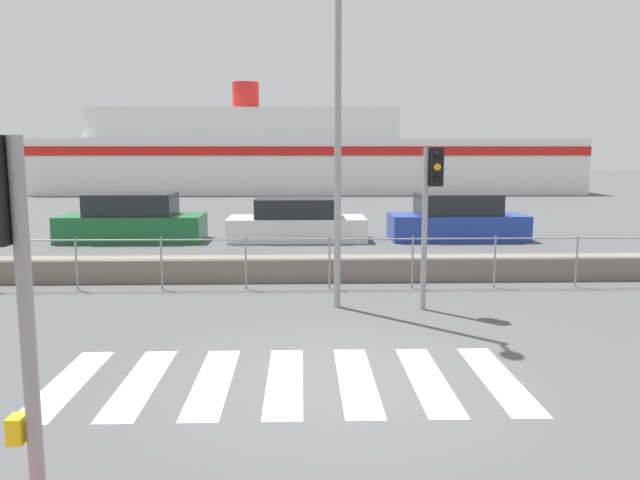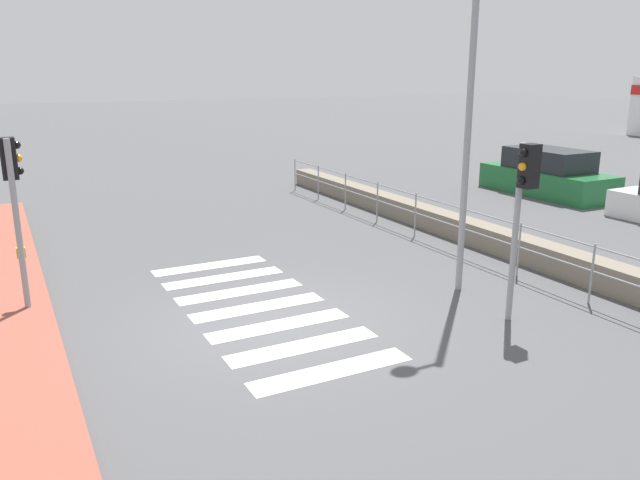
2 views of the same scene
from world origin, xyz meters
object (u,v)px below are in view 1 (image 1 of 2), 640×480
(traffic_light_near, at_px, (7,267))
(parked_car_white, at_px, (297,222))
(parked_car_green, at_px, (132,221))
(streetlamp, at_px, (338,72))
(traffic_light_far, at_px, (431,192))
(parked_car_blue, at_px, (457,220))
(ferry_boat, at_px, (297,157))

(traffic_light_near, bearing_deg, parked_car_white, 83.87)
(traffic_light_near, xyz_separation_m, parked_car_green, (-3.54, 15.99, -1.49))
(streetlamp, xyz_separation_m, parked_car_white, (-0.80, 8.84, -3.64))
(traffic_light_far, distance_m, parked_car_green, 11.91)
(parked_car_blue, bearing_deg, streetlamp, -116.42)
(traffic_light_near, relative_size, parked_car_blue, 0.68)
(traffic_light_near, distance_m, parked_car_blue, 17.48)
(traffic_light_near, distance_m, streetlamp, 7.86)
(parked_car_green, bearing_deg, traffic_light_near, -77.53)
(parked_car_green, bearing_deg, streetlamp, -55.58)
(traffic_light_near, relative_size, ferry_boat, 0.08)
(streetlamp, bearing_deg, traffic_light_far, -3.97)
(ferry_boat, distance_m, parked_car_blue, 24.11)
(parked_car_white, distance_m, parked_car_blue, 5.19)
(streetlamp, relative_size, parked_car_green, 1.55)
(traffic_light_far, xyz_separation_m, streetlamp, (-1.65, 0.11, 2.07))
(traffic_light_near, xyz_separation_m, parked_car_white, (1.72, 15.99, -1.56))
(traffic_light_far, xyz_separation_m, parked_car_blue, (2.74, 8.95, -1.51))
(ferry_boat, xyz_separation_m, parked_car_blue, (5.34, -23.45, -1.76))
(traffic_light_far, distance_m, parked_car_white, 9.41)
(traffic_light_near, bearing_deg, parked_car_green, 102.47)
(parked_car_green, bearing_deg, parked_car_blue, 0.00)
(parked_car_green, bearing_deg, parked_car_white, -0.00)
(traffic_light_near, bearing_deg, parked_car_blue, 66.62)
(traffic_light_far, bearing_deg, parked_car_green, 130.73)
(traffic_light_near, height_order, traffic_light_far, traffic_light_near)
(ferry_boat, height_order, parked_car_white, ferry_boat)
(traffic_light_near, height_order, parked_car_blue, traffic_light_near)
(streetlamp, distance_m, parked_car_green, 11.29)
(traffic_light_near, relative_size, traffic_light_far, 1.01)
(traffic_light_near, xyz_separation_m, ferry_boat, (1.57, 39.44, 0.26))
(parked_car_white, bearing_deg, traffic_light_far, -74.66)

